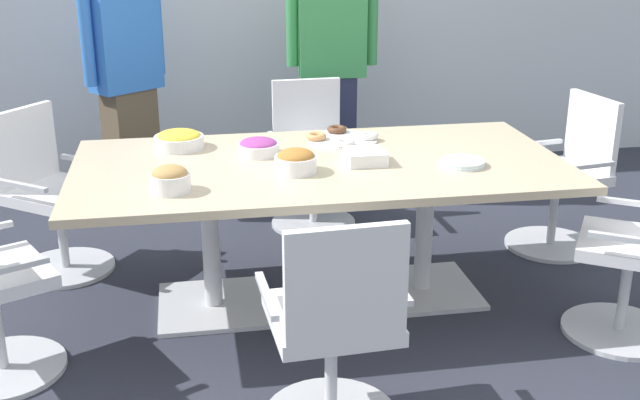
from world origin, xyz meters
The scene contains 15 objects.
ground_plane centered at (0.00, 0.00, -0.01)m, with size 10.00×10.00×0.01m, color #2D303D.
conference_table centered at (0.00, 0.00, 0.63)m, with size 2.40×1.20×0.75m.
office_chair_1 centered at (-0.14, -1.10, 0.41)m, with size 0.57×0.57×0.91m.
office_chair_3 centered at (1.55, 0.46, 0.41)m, with size 0.62×0.62×0.91m.
office_chair_4 centered at (0.14, 1.10, 0.41)m, with size 0.57×0.57×0.91m.
office_chair_5 centered at (-1.40, 0.63, 0.41)m, with size 0.76×0.76×0.91m.
person_standing_0 centered at (-1.00, 1.57, 0.89)m, with size 0.53×0.45×1.72m.
person_standing_1 centered at (0.35, 1.56, 0.96)m, with size 0.61×0.26×1.82m.
snack_bowl_pretzels centered at (-0.14, -0.14, 0.81)m, with size 0.20×0.20×0.11m.
snack_bowl_chips_yellow centered at (-0.68, 0.36, 0.80)m, with size 0.26×0.26×0.10m.
snack_bowl_cookies centered at (-0.72, -0.32, 0.81)m, with size 0.18×0.18×0.12m.
snack_bowl_candy_mix centered at (-0.29, 0.18, 0.79)m, with size 0.21×0.21×0.09m.
donut_platter centered at (0.18, 0.35, 0.77)m, with size 0.39×0.39×0.04m.
plate_stack centered at (0.67, -0.18, 0.77)m, with size 0.21×0.21×0.03m.
napkin_pile centered at (0.21, -0.06, 0.78)m, with size 0.19×0.19×0.07m, color white.
Camera 1 is at (-0.64, -3.66, 1.90)m, focal length 44.41 mm.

